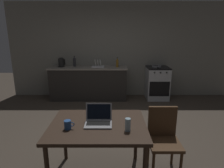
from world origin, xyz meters
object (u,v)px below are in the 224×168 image
Objects in this scene: coffee_mug at (67,125)px; dish_rack at (98,65)px; stove_oven at (157,83)px; bottle at (117,63)px; electric_kettle at (61,63)px; chair at (163,136)px; frying_pan at (156,66)px; dining_table at (98,130)px; bottle_b at (74,62)px; laptop at (98,120)px; drinking_glass at (127,125)px.

dish_rack reaches higher than coffee_mug.
bottle is at bearing -177.60° from stove_oven.
electric_kettle reaches higher than coffee_mug.
dish_rack is at bearing 87.99° from coffee_mug.
chair is 2.00× the size of frying_pan.
chair is at bearing 14.05° from coffee_mug.
bottle_b is (-0.88, 3.24, 0.38)m from dining_table.
electric_kettle is at bearing 179.39° from frying_pan.
chair reaches higher than coffee_mug.
electric_kettle is (-2.68, 0.00, 0.58)m from stove_oven.
stove_oven is at bearing 96.71° from chair.
chair is 3.45× the size of electric_kettle.
bottle_b is (0.35, 0.08, 0.02)m from electric_kettle.
bottle_b reaches higher than laptop.
bottle is at bearing -5.38° from dish_rack.
laptop is at bearing -114.59° from stove_oven.
stove_oven reaches higher than drinking_glass.
stove_oven is 2.41m from bottle_b.
electric_kettle is 3.69m from drinking_glass.
coffee_mug is (-1.73, -3.26, -0.13)m from frying_pan.
bottle_b is at bearing 99.26° from coffee_mug.
chair is 0.69m from drinking_glass.
bottle is at bearing 78.72° from coffee_mug.
bottle reaches higher than coffee_mug.
dish_rack is at bearing 0.00° from electric_kettle.
chair is at bearing -70.40° from dish_rack.
coffee_mug is (-0.33, -0.13, 0.13)m from dining_table.
dining_table is at bearing -136.46° from laptop.
stove_oven is 2.74m from electric_kettle.
coffee_mug is 0.35× the size of dish_rack.
dining_table is at bearing -114.63° from stove_oven.
dining_table is at bearing -95.76° from bottle.
electric_kettle is 0.85× the size of bottle_b.
bottle_b is at bearing 173.80° from bottle.
chair is at bearing 33.78° from drinking_glass.
bottle_b reaches higher than dish_rack.
coffee_mug reaches higher than dining_table.
frying_pan reaches higher than chair.
bottle is at bearing -6.20° from bottle_b.
electric_kettle reaches higher than stove_oven.
laptop is at bearing -74.64° from bottle_b.
laptop reaches higher than drinking_glass.
drinking_glass is (0.68, -0.04, 0.02)m from coffee_mug.
laptop is 3.43m from frying_pan.
chair is (0.85, 0.17, -0.18)m from dining_table.
bottle reaches higher than dining_table.
bottle_b reaches higher than dining_table.
frying_pan is (1.39, 3.13, 0.14)m from laptop.
dining_table is 3.38m from bottle_b.
coffee_mug is (-1.18, -0.30, 0.31)m from chair.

